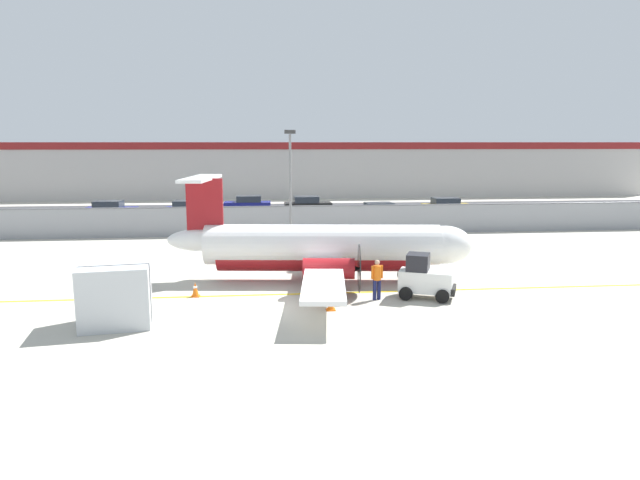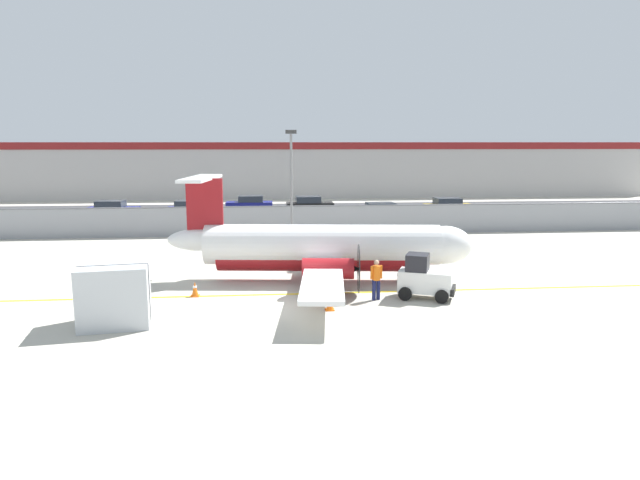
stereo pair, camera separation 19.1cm
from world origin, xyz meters
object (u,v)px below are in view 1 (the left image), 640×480
Objects in this scene: parked_car_2 at (248,204)px; parked_car_4 at (380,212)px; ground_crew_worker at (377,277)px; parked_car_1 at (189,210)px; cargo_container at (115,295)px; parked_car_0 at (110,210)px; parked_car_5 at (447,207)px; commuter_airplane at (328,248)px; parked_car_3 at (308,205)px; baggage_tug at (425,278)px; traffic_cone_near_right at (195,289)px; apron_light_pole at (290,177)px; traffic_cone_near_left at (331,302)px.

parked_car_2 and parked_car_4 have the same top height.
ground_crew_worker is 0.39× the size of parked_car_1.
cargo_container is 29.28m from parked_car_0.
parked_car_4 is (22.12, -3.61, 0.00)m from parked_car_0.
commuter_airplane is at bearing -123.05° from parked_car_5.
ground_crew_worker is 28.37m from parked_car_3.
baggage_tug is 4.02× the size of traffic_cone_near_right.
parked_car_1 is 6.22m from parked_car_2.
cargo_container reaches higher than parked_car_0.
ground_crew_worker is at bearing -61.57° from parked_car_1.
parked_car_2 is at bearing -4.77° from ground_crew_worker.
parked_car_5 is at bearing 6.18° from parked_car_1.
ground_crew_worker is 0.40× the size of parked_car_5.
ground_crew_worker is 0.40× the size of parked_car_2.
traffic_cone_near_right is 0.09× the size of apron_light_pole.
traffic_cone_near_left is at bearing -138.78° from baggage_tug.
commuter_airplane reaches higher than parked_car_3.
traffic_cone_near_right is (-5.51, 2.56, 0.00)m from traffic_cone_near_left.
cargo_container is 0.62× the size of parked_car_5.
ground_crew_worker is at bearing 103.02° from parked_car_2.
ground_crew_worker is 7.73m from traffic_cone_near_right.
parked_car_1 is at bearing 6.65° from ground_crew_worker.
traffic_cone_near_right is 0.15× the size of parked_car_3.
parked_car_1 is at bearing 41.39° from parked_car_2.
apron_light_pole is at bearing 132.30° from baggage_tug.
cargo_container is at bearing -82.85° from parked_car_1.
baggage_tug is 4.41m from traffic_cone_near_left.
parked_car_1 is 1.02× the size of parked_car_2.
traffic_cone_near_right is 0.15× the size of parked_car_0.
traffic_cone_near_left is 15.89m from apron_light_pole.
parked_car_0 is at bearing 140.49° from apron_light_pole.
parked_car_1 is (-10.80, 25.47, -0.06)m from ground_crew_worker.
traffic_cone_near_right is at bearing 88.28° from parked_car_2.
parked_car_1 is at bearing 165.30° from parked_car_4.
parked_car_4 is 11.81m from apron_light_pole.
traffic_cone_near_left is at bearing -94.37° from parked_car_3.
parked_car_0 is at bearing 131.29° from commuter_airplane.
ground_crew_worker reaches higher than traffic_cone_near_left.
parked_car_3 is (1.45, 29.66, 0.58)m from traffic_cone_near_left.
cargo_container is at bearing -124.30° from parked_car_4.
parked_car_1 is at bearing -0.47° from parked_car_0.
traffic_cone_near_right is at bearing 155.05° from traffic_cone_near_left.
parked_car_2 is at bearing 165.35° from parked_car_5.
parked_car_3 reaches higher than traffic_cone_near_right.
parked_car_0 is (-19.40, 25.91, 0.04)m from baggage_tug.
ground_crew_worker is 2.66× the size of traffic_cone_near_right.
parked_car_3 is (-2.70, 28.28, 0.04)m from baggage_tug.
parked_car_2 is 0.58× the size of apron_light_pole.
baggage_tug is 12.28m from cargo_container.
parked_car_3 is at bearing 21.34° from parked_car_1.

